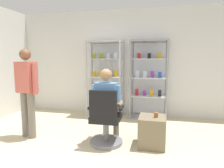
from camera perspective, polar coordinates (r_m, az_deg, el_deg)
back_wall at (r=5.22m, az=4.65°, el=6.09°), size 6.00×0.10×2.70m
display_cabinet_left at (r=5.12m, az=-1.88°, el=1.77°), size 0.90×0.45×1.90m
display_cabinet_right at (r=4.95m, az=10.49°, el=1.43°), size 0.90×0.45×1.90m
office_chair at (r=3.38m, az=-1.89°, el=-10.97°), size 0.57×0.56×0.96m
seated_shopkeeper at (r=3.45m, az=-1.28°, el=-5.11°), size 0.49×0.57×1.29m
storage_crate at (r=3.47m, az=11.39°, el=-13.16°), size 0.43×0.47×0.50m
tea_glass at (r=3.36m, az=12.54°, el=-8.65°), size 0.07×0.07×0.08m
standing_customer at (r=3.92m, az=-23.27°, el=-0.94°), size 0.51×0.30×1.63m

